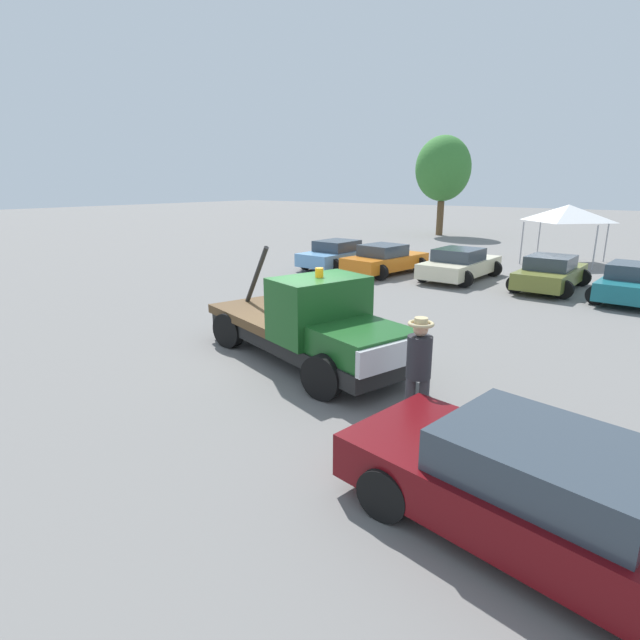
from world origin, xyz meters
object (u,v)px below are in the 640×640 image
parked_car_skyblue (339,254)px  parked_car_orange (385,260)px  parked_car_olive (550,273)px  parked_car_cream (460,264)px  parked_car_teal (636,283)px  canopy_tent_white (568,213)px  foreground_car (561,502)px  person_near_truck (419,364)px  tree_left (443,169)px  tow_truck (312,326)px

parked_car_skyblue → parked_car_orange: 2.64m
parked_car_olive → parked_car_cream: bearing=91.9°
parked_car_orange → parked_car_teal: size_ratio=1.03×
canopy_tent_white → parked_car_cream: bearing=-108.2°
foreground_car → person_near_truck: size_ratio=2.84×
canopy_tent_white → tree_left: 14.74m
parked_car_orange → tow_truck: bearing=-149.8°
foreground_car → parked_car_teal: same height
parked_car_skyblue → parked_car_cream: same height
parked_car_cream → canopy_tent_white: (2.51, 7.62, 1.88)m
tree_left → parked_car_cream: bearing=-63.5°
parked_car_skyblue → parked_car_teal: (12.34, 0.31, -0.00)m
person_near_truck → parked_car_orange: (-7.84, 12.61, -0.49)m
parked_car_cream → person_near_truck: bearing=-158.9°
person_near_truck → parked_car_teal: size_ratio=0.44×
foreground_car → tow_truck: bearing=160.9°
tow_truck → parked_car_skyblue: size_ratio=1.35×
tow_truck → foreground_car: tow_truck is taller
parked_car_orange → parked_car_teal: bearing=-79.1°
tow_truck → parked_car_cream: (-1.32, 12.00, -0.25)m
tow_truck → tree_left: (-9.83, 29.09, 4.13)m
person_near_truck → parked_car_skyblue: 16.52m
parked_car_cream → tree_left: bearing=28.6°
person_near_truck → parked_car_orange: bearing=7.7°
parked_car_cream → parked_car_olive: bearing=-87.3°
parked_car_olive → canopy_tent_white: bearing=9.6°
tow_truck → person_near_truck: 3.54m
tow_truck → parked_car_olive: bearing=95.5°
parked_car_skyblue → canopy_tent_white: size_ratio=1.36×
parked_car_teal → canopy_tent_white: 9.02m
tow_truck → parked_car_teal: size_ratio=1.44×
person_near_truck → tree_left: 33.36m
parked_car_skyblue → canopy_tent_white: bearing=-42.8°
canopy_tent_white → person_near_truck: bearing=-84.3°
tow_truck → tree_left: 30.98m
person_near_truck → parked_car_olive: (-0.98, 13.38, -0.49)m
parked_car_teal → parked_car_skyblue: bearing=94.3°
person_near_truck → tow_truck: bearing=43.6°
tow_truck → parked_car_skyblue: 13.51m
parked_car_cream → parked_car_olive: 3.62m
parked_car_olive → tree_left: tree_left is taller
parked_car_teal → tree_left: size_ratio=0.58×
person_near_truck → parked_car_teal: 13.22m
parked_car_cream → canopy_tent_white: bearing=-16.1°
parked_car_orange → parked_car_olive: 6.91m
parked_car_cream → tree_left: 19.59m
parked_car_orange → parked_car_olive: (6.86, 0.77, -0.00)m
parked_car_orange → canopy_tent_white: 10.31m
parked_car_orange → parked_car_cream: bearing=-69.2°
tree_left → parked_car_skyblue: bearing=-81.5°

